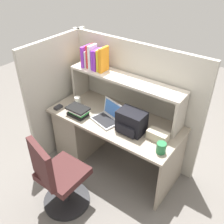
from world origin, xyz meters
TOP-DOWN VIEW (x-y plane):
  - ground_plane at (0.00, 0.00)m, footprint 8.00×8.00m
  - desk at (-0.39, 0.00)m, footprint 1.60×0.70m
  - cubicle_partition_rear at (0.00, 0.38)m, footprint 1.84×0.05m
  - cubicle_partition_left at (-0.85, -0.05)m, footprint 0.05×1.06m
  - overhead_hutch at (0.00, 0.20)m, footprint 1.44×0.28m
  - reference_books_on_shelf at (-0.44, 0.20)m, footprint 0.34×0.17m
  - laptop at (-0.04, -0.07)m, footprint 0.36×0.32m
  - backpack at (0.28, -0.08)m, footprint 0.30×0.23m
  - computer_mouse at (-0.69, -0.24)m, footprint 0.06×0.11m
  - paper_cup at (-0.56, -0.03)m, footprint 0.08×0.08m
  - tissue_box at (0.58, -0.04)m, footprint 0.22×0.13m
  - snack_canister at (0.70, -0.19)m, footprint 0.10×0.10m
  - desk_book_stack at (-0.39, -0.20)m, footprint 0.26×0.18m
  - office_chair at (-0.09, -0.86)m, footprint 0.52×0.53m

SIDE VIEW (x-z plane):
  - ground_plane at x=0.00m, z-range 0.00..0.00m
  - office_chair at x=-0.09m, z-range -0.07..0.86m
  - desk at x=-0.39m, z-range 0.04..0.77m
  - computer_mouse at x=-0.69m, z-range 0.73..0.76m
  - cubicle_partition_rear at x=0.00m, z-range 0.00..1.55m
  - cubicle_partition_left at x=-0.85m, z-range 0.00..1.55m
  - tissue_box at x=0.58m, z-range 0.73..0.83m
  - laptop at x=-0.04m, z-range 0.67..0.89m
  - paper_cup at x=-0.56m, z-range 0.73..0.84m
  - desk_book_stack at x=-0.39m, z-range 0.73..0.84m
  - snack_canister at x=0.70m, z-range 0.73..0.84m
  - backpack at x=0.28m, z-range 0.73..0.97m
  - overhead_hutch at x=0.00m, z-range 0.86..1.31m
  - reference_books_on_shelf at x=-0.44m, z-range 1.16..1.46m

